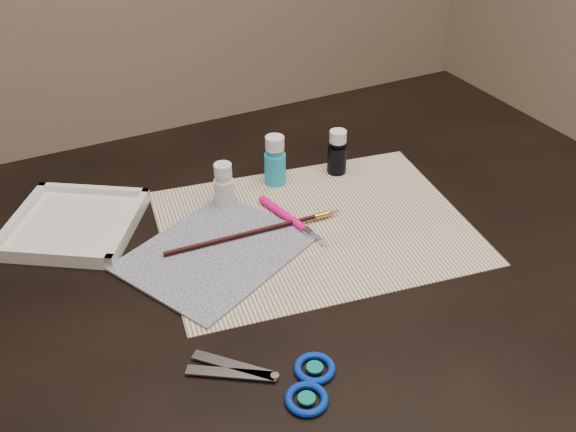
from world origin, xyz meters
name	(u,v)px	position (x,y,z in m)	size (l,w,h in m)	color
table	(288,406)	(0.00, 0.00, 0.38)	(1.30, 0.90, 0.75)	black
paper	(315,226)	(0.06, 0.02, 0.75)	(0.47, 0.36, 0.00)	silver
canvas	(216,252)	(-0.11, 0.02, 0.75)	(0.25, 0.20, 0.00)	black
paint_bottle_white	(224,186)	(-0.05, 0.14, 0.79)	(0.03, 0.03, 0.08)	silver
paint_bottle_cyan	(275,161)	(0.06, 0.17, 0.79)	(0.04, 0.04, 0.09)	#1FA5CC
paint_bottle_navy	(337,152)	(0.17, 0.15, 0.79)	(0.03, 0.03, 0.08)	black
paintbrush	(257,231)	(-0.03, 0.04, 0.76)	(0.29, 0.01, 0.01)	black
craft_knife	(293,221)	(0.03, 0.04, 0.76)	(0.17, 0.01, 0.01)	#F90C7D
scissors	(259,379)	(-0.15, -0.23, 0.76)	(0.19, 0.10, 0.01)	silver
palette_tray	(74,223)	(-0.28, 0.18, 0.76)	(0.19, 0.19, 0.02)	silver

